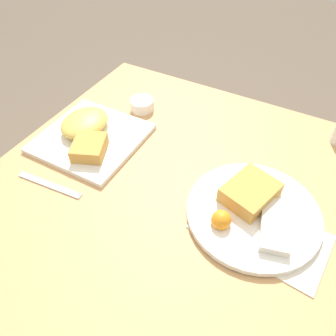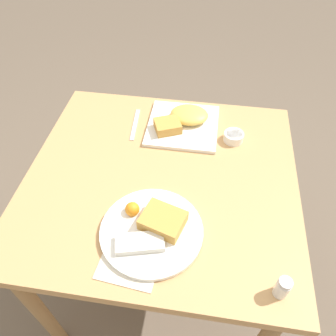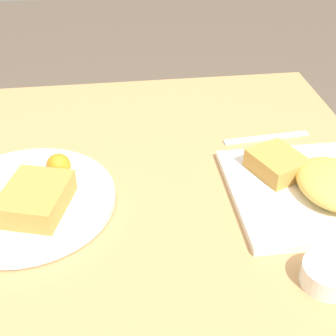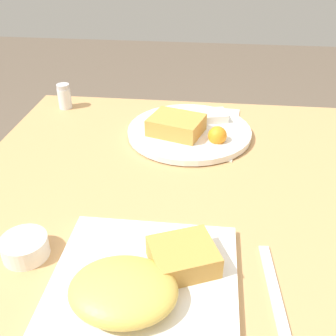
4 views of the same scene
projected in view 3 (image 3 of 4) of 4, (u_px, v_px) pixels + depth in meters
name	position (u px, v px, depth m)	size (l,w,h in m)	color
dining_table	(157.00, 231.00, 0.89)	(0.91, 0.87, 0.77)	tan
menu_card	(13.00, 193.00, 0.83)	(0.19, 0.30, 0.00)	beige
plate_square_near	(313.00, 184.00, 0.81)	(0.27, 0.27, 0.06)	white
plate_oval_far	(27.00, 197.00, 0.79)	(0.30, 0.30, 0.05)	white
sauce_ramekin	(327.00, 274.00, 0.65)	(0.07, 0.07, 0.03)	white
butter_knife	(266.00, 138.00, 0.97)	(0.03, 0.18, 0.00)	silver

